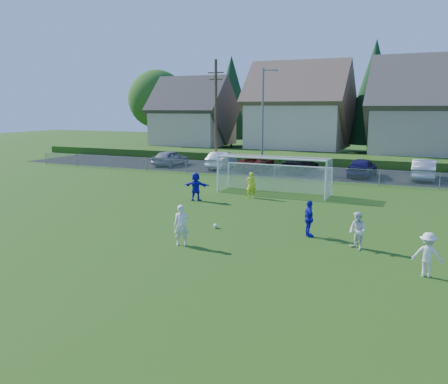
% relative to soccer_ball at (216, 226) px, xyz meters
% --- Properties ---
extents(ground, '(160.00, 160.00, 0.00)m').
position_rel_soccer_ball_xyz_m(ground, '(-0.43, -6.10, -0.11)').
color(ground, '#193D0C').
rests_on(ground, ground).
extents(asphalt_lot, '(60.00, 60.00, 0.00)m').
position_rel_soccer_ball_xyz_m(asphalt_lot, '(-0.43, 21.40, -0.10)').
color(asphalt_lot, black).
rests_on(asphalt_lot, ground).
extents(grass_embankment, '(70.00, 6.00, 0.80)m').
position_rel_soccer_ball_xyz_m(grass_embankment, '(-0.43, 28.90, 0.29)').
color(grass_embankment, '#1E420F').
rests_on(grass_embankment, ground).
extents(soccer_ball, '(0.22, 0.22, 0.22)m').
position_rel_soccer_ball_xyz_m(soccer_ball, '(0.00, 0.00, 0.00)').
color(soccer_ball, white).
rests_on(soccer_ball, ground).
extents(player_white_a, '(0.74, 0.65, 1.70)m').
position_rel_soccer_ball_xyz_m(player_white_a, '(-0.08, -3.12, 0.74)').
color(player_white_a, white).
rests_on(player_white_a, ground).
extents(player_white_b, '(0.94, 0.92, 1.53)m').
position_rel_soccer_ball_xyz_m(player_white_b, '(6.64, -0.69, 0.65)').
color(player_white_b, white).
rests_on(player_white_b, ground).
extents(player_white_c, '(1.03, 0.65, 1.54)m').
position_rel_soccer_ball_xyz_m(player_white_c, '(9.29, -2.92, 0.66)').
color(player_white_c, white).
rests_on(player_white_c, ground).
extents(player_blue_a, '(0.85, 1.01, 1.62)m').
position_rel_soccer_ball_xyz_m(player_blue_a, '(4.38, 0.39, 0.70)').
color(player_blue_a, '#1613B6').
rests_on(player_blue_a, ground).
extents(player_blue_b, '(1.66, 0.69, 1.74)m').
position_rel_soccer_ball_xyz_m(player_blue_b, '(-4.00, 5.59, 0.76)').
color(player_blue_b, '#1613B6').
rests_on(player_blue_b, ground).
extents(goalkeeper, '(0.70, 0.60, 1.64)m').
position_rel_soccer_ball_xyz_m(goalkeeper, '(-1.27, 7.87, 0.71)').
color(goalkeeper, '#D2EA1B').
rests_on(goalkeeper, ground).
extents(car_a, '(2.16, 4.52, 1.49)m').
position_rel_soccer_ball_xyz_m(car_a, '(-14.67, 20.34, 0.64)').
color(car_a, gray).
rests_on(car_a, ground).
extents(car_b, '(2.18, 4.90, 1.56)m').
position_rel_soccer_ball_xyz_m(car_b, '(-9.10, 20.34, 0.67)').
color(car_b, silver).
rests_on(car_b, ground).
extents(car_c, '(2.77, 5.31, 1.43)m').
position_rel_soccer_ball_xyz_m(car_c, '(-5.60, 20.28, 0.60)').
color(car_c, '#571409').
rests_on(car_c, ground).
extents(car_d, '(2.62, 5.13, 1.43)m').
position_rel_soccer_ball_xyz_m(car_d, '(-1.58, 20.36, 0.60)').
color(car_d, black).
rests_on(car_d, ground).
extents(car_e, '(2.08, 4.71, 1.58)m').
position_rel_soccer_ball_xyz_m(car_e, '(3.70, 20.22, 0.68)').
color(car_e, '#1B1549').
rests_on(car_e, ground).
extents(car_f, '(1.76, 4.94, 1.62)m').
position_rel_soccer_ball_xyz_m(car_f, '(8.39, 20.69, 0.70)').
color(car_f, '#BCBCBC').
rests_on(car_f, ground).
extents(soccer_goal, '(7.42, 1.90, 2.50)m').
position_rel_soccer_ball_xyz_m(soccer_goal, '(-0.43, 9.95, 1.52)').
color(soccer_goal, white).
rests_on(soccer_goal, ground).
extents(chainlink_fence, '(52.06, 0.06, 1.20)m').
position_rel_soccer_ball_xyz_m(chainlink_fence, '(-0.43, 15.90, 0.52)').
color(chainlink_fence, gray).
rests_on(chainlink_fence, ground).
extents(streetlight, '(1.38, 0.18, 9.00)m').
position_rel_soccer_ball_xyz_m(streetlight, '(-4.88, 19.90, 4.73)').
color(streetlight, slate).
rests_on(streetlight, ground).
extents(utility_pole, '(1.60, 0.26, 10.00)m').
position_rel_soccer_ball_xyz_m(utility_pole, '(-9.93, 20.90, 5.04)').
color(utility_pole, '#473321').
rests_on(utility_pole, ground).
extents(houses_row, '(53.90, 11.45, 13.27)m').
position_rel_soccer_ball_xyz_m(houses_row, '(1.54, 36.37, 7.22)').
color(houses_row, tan).
rests_on(houses_row, ground).
extents(tree_row, '(65.98, 12.36, 13.80)m').
position_rel_soccer_ball_xyz_m(tree_row, '(0.61, 42.64, 6.80)').
color(tree_row, '#382616').
rests_on(tree_row, ground).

